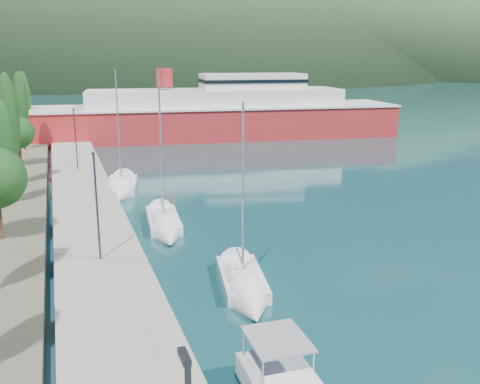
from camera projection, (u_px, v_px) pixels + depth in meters
name	position (u px, v px, depth m)	size (l,w,h in m)	color
ground	(100.00, 106.00, 132.05)	(1400.00, 1400.00, 0.00)	#133F45
quay	(86.00, 204.00, 42.99)	(5.00, 88.00, 0.80)	gray
hills_near	(206.00, 3.00, 382.33)	(1010.00, 520.00, 115.00)	#2B4828
tree_row	(7.00, 136.00, 43.82)	(3.84, 62.49, 10.21)	#47301E
lamp_posts	(94.00, 196.00, 30.85)	(0.15, 48.19, 6.06)	#2D2D33
sailboat_near	(247.00, 294.00, 26.89)	(3.52, 7.66, 10.60)	silver
sailboat_mid	(166.00, 229.00, 36.99)	(3.03, 8.46, 11.91)	silver
sailboat_far	(120.00, 191.00, 47.31)	(4.06, 8.38, 11.81)	silver
ferry	(217.00, 116.00, 80.31)	(55.58, 17.68, 10.85)	#AB2224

